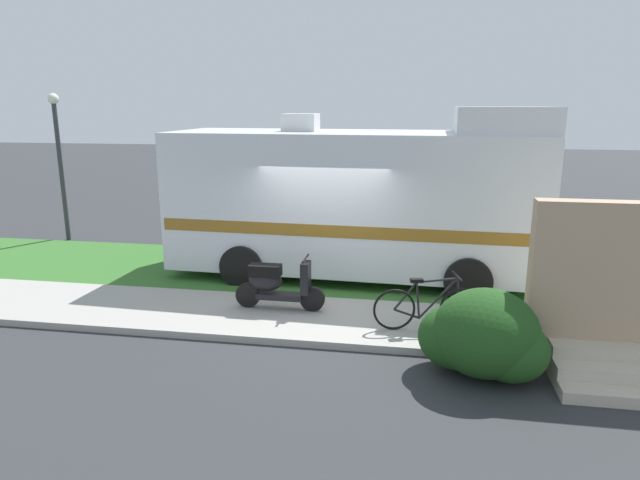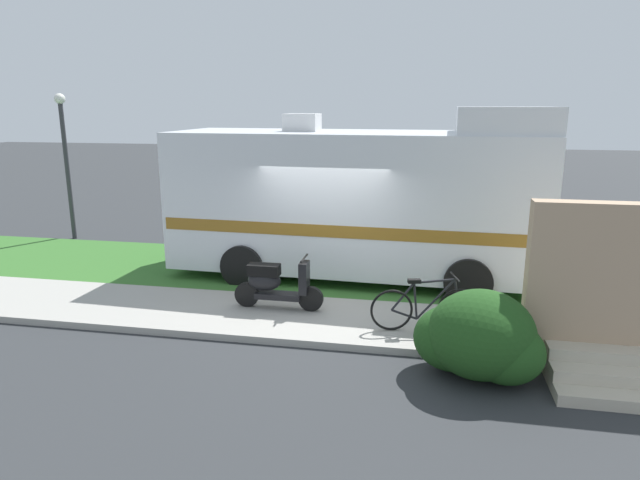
% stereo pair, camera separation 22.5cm
% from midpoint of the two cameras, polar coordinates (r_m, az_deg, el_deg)
% --- Properties ---
extents(ground_plane, '(80.00, 80.00, 0.00)m').
position_cam_midpoint_polar(ground_plane, '(10.66, 0.63, -6.15)').
color(ground_plane, '#2D3033').
extents(sidewalk, '(24.00, 2.00, 0.12)m').
position_cam_midpoint_polar(sidewalk, '(9.54, -0.66, -8.22)').
color(sidewalk, '#9E9B93').
rests_on(sidewalk, ground).
extents(grass_strip, '(24.00, 3.40, 0.08)m').
position_cam_midpoint_polar(grass_strip, '(12.05, 1.89, -3.58)').
color(grass_strip, '#336628').
rests_on(grass_strip, ground).
extents(motorhome_rv, '(7.68, 2.89, 3.61)m').
position_cam_midpoint_polar(motorhome_rv, '(11.63, 4.73, 4.24)').
color(motorhome_rv, silver).
rests_on(motorhome_rv, ground).
extents(scooter, '(1.61, 0.50, 0.97)m').
position_cam_midpoint_polar(scooter, '(9.75, -4.02, -4.52)').
color(scooter, black).
rests_on(scooter, ground).
extents(bicycle, '(1.73, 0.58, 0.90)m').
position_cam_midpoint_polar(bicycle, '(9.01, 11.54, -6.83)').
color(bicycle, black).
rests_on(bicycle, ground).
extents(pickup_truck_near, '(5.70, 2.36, 1.78)m').
position_cam_midpoint_polar(pickup_truck_near, '(16.10, 15.17, 3.73)').
color(pickup_truck_near, '#1E478C').
rests_on(pickup_truck_near, ground).
extents(porch_steps, '(2.00, 1.26, 2.40)m').
position_cam_midpoint_polar(porch_steps, '(8.43, 27.92, -6.34)').
color(porch_steps, '#BCB29E').
rests_on(porch_steps, ground).
extents(bush_by_porch, '(1.72, 1.29, 1.22)m').
position_cam_midpoint_polar(bush_by_porch, '(7.86, 16.91, -9.75)').
color(bush_by_porch, '#1E4719').
rests_on(bush_by_porch, ground).
extents(bottle_green, '(0.06, 0.06, 0.29)m').
position_cam_midpoint_polar(bottle_green, '(9.32, 21.39, -8.54)').
color(bottle_green, navy).
rests_on(bottle_green, ground).
extents(street_lamp_post, '(0.28, 0.28, 3.94)m').
position_cam_midpoint_polar(street_lamp_post, '(16.50, -24.49, 8.32)').
color(street_lamp_post, '#333338').
rests_on(street_lamp_post, ground).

